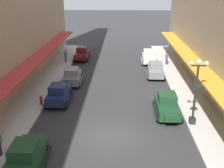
% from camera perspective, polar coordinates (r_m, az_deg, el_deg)
% --- Properties ---
extents(ground_plane, '(200.00, 200.00, 0.00)m').
position_cam_1_polar(ground_plane, '(20.04, -0.63, -10.86)').
color(ground_plane, '#2D2D30').
extents(sidewalk_left, '(3.00, 60.00, 0.15)m').
position_cam_1_polar(sidewalk_left, '(21.65, -21.18, -9.60)').
color(sidewalk_left, '#B7B5AD').
rests_on(sidewalk_left, ground).
extents(sidewalk_right, '(3.00, 60.00, 0.15)m').
position_cam_1_polar(sidewalk_right, '(21.06, 20.57, -10.39)').
color(sidewalk_right, '#B7B5AD').
rests_on(sidewalk_right, ground).
extents(parked_car_0, '(2.31, 4.32, 1.84)m').
position_cam_1_polar(parked_car_0, '(32.23, 9.14, 3.07)').
color(parked_car_0, slate).
rests_on(parked_car_0, ground).
extents(parked_car_1, '(2.20, 4.28, 1.84)m').
position_cam_1_polar(parked_car_1, '(17.16, -17.60, -14.10)').
color(parked_car_1, '#193D23').
rests_on(parked_car_1, ground).
extents(parked_car_2, '(2.15, 4.27, 1.84)m').
position_cam_1_polar(parked_car_2, '(25.33, -11.11, -1.93)').
color(parked_car_2, '#19234C').
rests_on(parked_car_2, ground).
extents(parked_car_3, '(2.19, 4.28, 1.84)m').
position_cam_1_polar(parked_car_3, '(37.93, 7.76, 5.76)').
color(parked_car_3, beige).
rests_on(parked_car_3, ground).
extents(parked_car_4, '(2.29, 4.31, 1.84)m').
position_cam_1_polar(parked_car_4, '(39.59, -6.34, 6.44)').
color(parked_car_4, '#591919').
rests_on(parked_car_4, ground).
extents(parked_car_5, '(2.18, 4.27, 1.84)m').
position_cam_1_polar(parked_car_5, '(23.02, 11.52, -4.29)').
color(parked_car_5, '#193D23').
rests_on(parked_car_5, ground).
extents(parked_car_6, '(2.29, 4.31, 1.84)m').
position_cam_1_polar(parked_car_6, '(29.93, -8.40, 1.75)').
color(parked_car_6, slate).
rests_on(parked_car_6, ground).
extents(lamp_post_with_clock, '(1.42, 0.44, 5.16)m').
position_cam_1_polar(lamp_post_with_clock, '(21.09, 17.23, -1.14)').
color(lamp_post_with_clock, black).
rests_on(lamp_post_with_clock, sidewalk_right).
extents(fire_hydrant, '(0.24, 0.24, 0.82)m').
position_cam_1_polar(fire_hydrant, '(25.17, -14.72, -3.32)').
color(fire_hydrant, '#B21E19').
rests_on(fire_hydrant, sidewalk_left).
extents(pedestrian_3, '(0.36, 0.28, 1.67)m').
position_cam_1_polar(pedestrian_3, '(38.01, -9.76, 5.79)').
color(pedestrian_3, '#2D2D33').
rests_on(pedestrian_3, sidewalk_left).
extents(pedestrian_4, '(0.36, 0.28, 1.67)m').
position_cam_1_polar(pedestrian_4, '(37.19, 11.46, 5.35)').
color(pedestrian_4, '#2D2D33').
rests_on(pedestrian_4, sidewalk_right).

